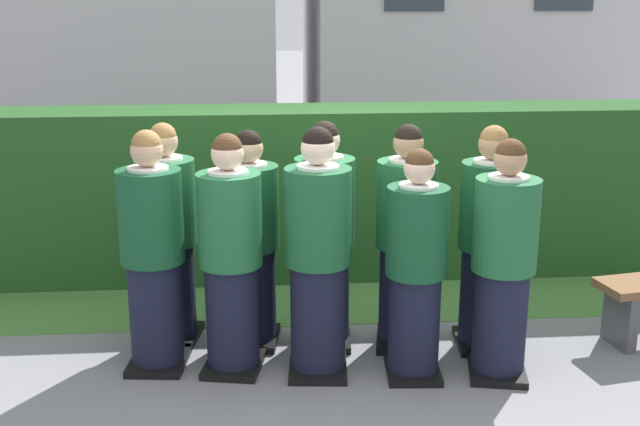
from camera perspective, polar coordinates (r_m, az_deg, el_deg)
The scene contains 13 objects.
ground_plane at distance 5.57m, azimuth 0.19°, elevation -11.10°, with size 60.00×60.00×0.00m, color slate.
student_front_row_0 at distance 5.46m, azimuth -11.82°, elevation -3.11°, with size 0.43×0.51×1.64m.
student_front_row_1 at distance 5.33m, azimuth -6.38°, elevation -3.39°, with size 0.46×0.55×1.63m.
student_front_row_2 at distance 5.26m, azimuth -0.15°, elevation -3.28°, with size 0.44×0.51×1.68m.
student_front_row_3 at distance 5.27m, azimuth 6.85°, elevation -4.11°, with size 0.40×0.47×1.55m.
student_front_row_4 at distance 5.36m, azimuth 12.94°, elevation -3.71°, with size 0.46×0.53×1.61m.
student_rear_row_0 at distance 5.85m, azimuth -10.77°, elevation -1.89°, with size 0.45×0.54×1.62m.
student_rear_row_1 at distance 5.73m, azimuth -4.96°, elevation -2.25°, with size 0.42×0.49×1.58m.
student_rear_row_2 at distance 5.70m, azimuth 0.32°, elevation -1.96°, with size 0.43×0.53×1.64m.
student_rear_row_3 at distance 5.70m, azimuth 6.10°, elevation -2.13°, with size 0.45×0.52×1.62m.
student_rear_row_4 at distance 5.77m, azimuth 11.87°, elevation -2.20°, with size 0.42×0.50×1.62m.
hedge at distance 7.17m, azimuth -1.14°, elevation 1.50°, with size 7.51×0.70×1.51m.
lawn_strip at distance 6.64m, azimuth -0.67°, elevation -6.49°, with size 7.51×0.90×0.01m, color #477A38.
Camera 1 is at (-0.42, -4.96, 2.50)m, focal length 44.89 mm.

